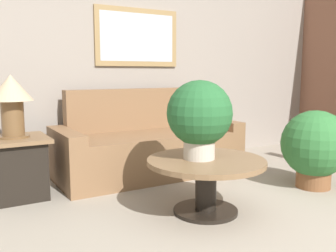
{
  "coord_description": "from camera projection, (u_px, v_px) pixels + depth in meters",
  "views": [
    {
      "loc": [
        -2.25,
        -0.98,
        1.13
      ],
      "look_at": [
        -0.43,
        2.13,
        0.62
      ],
      "focal_mm": 40.0,
      "sensor_mm": 36.0,
      "label": 1
    }
  ],
  "objects": [
    {
      "name": "coffee_table",
      "position": [
        206.0,
        174.0,
        3.02
      ],
      "size": [
        0.96,
        0.96,
        0.45
      ],
      "color": "black",
      "rests_on": "ground_plane"
    },
    {
      "name": "side_table",
      "position": [
        16.0,
        167.0,
        3.39
      ],
      "size": [
        0.58,
        0.58,
        0.56
      ],
      "color": "black",
      "rests_on": "ground_plane"
    },
    {
      "name": "potted_plant_on_table",
      "position": [
        200.0,
        116.0,
        2.97
      ],
      "size": [
        0.52,
        0.52,
        0.63
      ],
      "color": "beige",
      "rests_on": "coffee_table"
    },
    {
      "name": "potted_plant_floor",
      "position": [
        315.0,
        146.0,
        3.68
      ],
      "size": [
        0.66,
        0.66,
        0.77
      ],
      "color": "brown",
      "rests_on": "ground_plane"
    },
    {
      "name": "table_lamp",
      "position": [
        11.0,
        97.0,
        3.3
      ],
      "size": [
        0.38,
        0.38,
        0.56
      ],
      "color": "brown",
      "rests_on": "side_table"
    },
    {
      "name": "wall_back",
      "position": [
        152.0,
        59.0,
        4.71
      ],
      "size": [
        7.42,
        0.09,
        2.6
      ],
      "color": "gray",
      "rests_on": "ground_plane"
    },
    {
      "name": "couch_main",
      "position": [
        148.0,
        147.0,
        4.21
      ],
      "size": [
        2.03,
        0.87,
        0.95
      ],
      "color": "brown",
      "rests_on": "ground_plane"
    }
  ]
}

